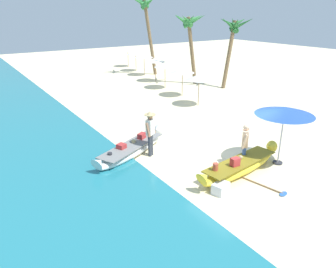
{
  "coord_description": "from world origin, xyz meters",
  "views": [
    {
      "loc": [
        -8.22,
        -7.92,
        5.5
      ],
      "look_at": [
        -1.64,
        1.83,
        0.9
      ],
      "focal_mm": 33.98,
      "sensor_mm": 36.0,
      "label": 1
    }
  ],
  "objects_px": {
    "person_vendor_hatted": "(150,130)",
    "palm_tree_tall_inland": "(146,13)",
    "boat_yellow_foreground": "(240,166)",
    "palm_tree_mid_cluster": "(233,31)",
    "cooler_box": "(221,188)",
    "paddle": "(269,188)",
    "boat_white_midground": "(132,149)",
    "palm_tree_leaning_seaward": "(189,26)",
    "person_tourist_customer": "(245,143)",
    "patio_umbrella_large": "(285,111)"
  },
  "relations": [
    {
      "from": "person_vendor_hatted",
      "to": "palm_tree_tall_inland",
      "type": "relative_size",
      "value": 0.28
    },
    {
      "from": "boat_yellow_foreground",
      "to": "palm_tree_mid_cluster",
      "type": "distance_m",
      "value": 14.49
    },
    {
      "from": "palm_tree_mid_cluster",
      "to": "cooler_box",
      "type": "distance_m",
      "value": 15.91
    },
    {
      "from": "boat_yellow_foreground",
      "to": "paddle",
      "type": "xyz_separation_m",
      "value": [
        0.03,
        -1.29,
        -0.25
      ]
    },
    {
      "from": "boat_white_midground",
      "to": "palm_tree_leaning_seaward",
      "type": "height_order",
      "value": "palm_tree_leaning_seaward"
    },
    {
      "from": "person_vendor_hatted",
      "to": "paddle",
      "type": "xyz_separation_m",
      "value": [
        1.89,
        -4.39,
        -1.05
      ]
    },
    {
      "from": "palm_tree_tall_inland",
      "to": "palm_tree_leaning_seaward",
      "type": "distance_m",
      "value": 5.2
    },
    {
      "from": "boat_white_midground",
      "to": "palm_tree_mid_cluster",
      "type": "relative_size",
      "value": 0.79
    },
    {
      "from": "boat_white_midground",
      "to": "person_vendor_hatted",
      "type": "height_order",
      "value": "person_vendor_hatted"
    },
    {
      "from": "boat_yellow_foreground",
      "to": "cooler_box",
      "type": "distance_m",
      "value": 1.59
    },
    {
      "from": "palm_tree_leaning_seaward",
      "to": "palm_tree_mid_cluster",
      "type": "xyz_separation_m",
      "value": [
        2.06,
        -2.54,
        -0.27
      ]
    },
    {
      "from": "person_vendor_hatted",
      "to": "person_tourist_customer",
      "type": "distance_m",
      "value": 3.65
    },
    {
      "from": "boat_white_midground",
      "to": "palm_tree_tall_inland",
      "type": "relative_size",
      "value": 0.61
    },
    {
      "from": "patio_umbrella_large",
      "to": "paddle",
      "type": "relative_size",
      "value": 1.33
    },
    {
      "from": "palm_tree_leaning_seaward",
      "to": "patio_umbrella_large",
      "type": "bearing_deg",
      "value": -113.4
    },
    {
      "from": "person_tourist_customer",
      "to": "patio_umbrella_large",
      "type": "xyz_separation_m",
      "value": [
        1.24,
        -0.62,
        1.16
      ]
    },
    {
      "from": "person_vendor_hatted",
      "to": "palm_tree_leaning_seaward",
      "type": "distance_m",
      "value": 13.83
    },
    {
      "from": "person_tourist_customer",
      "to": "paddle",
      "type": "xyz_separation_m",
      "value": [
        -0.54,
        -1.66,
        -0.9
      ]
    },
    {
      "from": "boat_white_midground",
      "to": "person_vendor_hatted",
      "type": "xyz_separation_m",
      "value": [
        0.62,
        -0.44,
        0.82
      ]
    },
    {
      "from": "person_tourist_customer",
      "to": "palm_tree_mid_cluster",
      "type": "distance_m",
      "value": 13.69
    },
    {
      "from": "person_vendor_hatted",
      "to": "palm_tree_mid_cluster",
      "type": "height_order",
      "value": "palm_tree_mid_cluster"
    },
    {
      "from": "boat_white_midground",
      "to": "paddle",
      "type": "bearing_deg",
      "value": -62.53
    },
    {
      "from": "cooler_box",
      "to": "patio_umbrella_large",
      "type": "bearing_deg",
      "value": -10.49
    },
    {
      "from": "boat_white_midground",
      "to": "palm_tree_mid_cluster",
      "type": "distance_m",
      "value": 14.26
    },
    {
      "from": "boat_white_midground",
      "to": "palm_tree_leaning_seaward",
      "type": "bearing_deg",
      "value": 42.96
    },
    {
      "from": "person_vendor_hatted",
      "to": "boat_yellow_foreground",
      "type": "bearing_deg",
      "value": -59.05
    },
    {
      "from": "boat_yellow_foreground",
      "to": "person_tourist_customer",
      "type": "distance_m",
      "value": 0.94
    },
    {
      "from": "boat_yellow_foreground",
      "to": "cooler_box",
      "type": "bearing_deg",
      "value": -158.11
    },
    {
      "from": "boat_white_midground",
      "to": "boat_yellow_foreground",
      "type": "bearing_deg",
      "value": -54.97
    },
    {
      "from": "boat_white_midground",
      "to": "person_tourist_customer",
      "type": "relative_size",
      "value": 2.44
    },
    {
      "from": "palm_tree_leaning_seaward",
      "to": "palm_tree_mid_cluster",
      "type": "bearing_deg",
      "value": -51.0
    },
    {
      "from": "palm_tree_leaning_seaward",
      "to": "cooler_box",
      "type": "distance_m",
      "value": 16.61
    },
    {
      "from": "boat_white_midground",
      "to": "palm_tree_mid_cluster",
      "type": "height_order",
      "value": "palm_tree_mid_cluster"
    },
    {
      "from": "boat_white_midground",
      "to": "cooler_box",
      "type": "relative_size",
      "value": 7.37
    },
    {
      "from": "boat_yellow_foreground",
      "to": "patio_umbrella_large",
      "type": "height_order",
      "value": "patio_umbrella_large"
    },
    {
      "from": "cooler_box",
      "to": "paddle",
      "type": "xyz_separation_m",
      "value": [
        1.5,
        -0.7,
        -0.14
      ]
    },
    {
      "from": "palm_tree_mid_cluster",
      "to": "patio_umbrella_large",
      "type": "bearing_deg",
      "value": -126.25
    },
    {
      "from": "patio_umbrella_large",
      "to": "palm_tree_mid_cluster",
      "type": "height_order",
      "value": "palm_tree_mid_cluster"
    },
    {
      "from": "palm_tree_leaning_seaward",
      "to": "cooler_box",
      "type": "bearing_deg",
      "value": -123.71
    },
    {
      "from": "palm_tree_tall_inland",
      "to": "palm_tree_leaning_seaward",
      "type": "relative_size",
      "value": 1.24
    },
    {
      "from": "palm_tree_tall_inland",
      "to": "cooler_box",
      "type": "distance_m",
      "value": 20.8
    },
    {
      "from": "palm_tree_mid_cluster",
      "to": "person_tourist_customer",
      "type": "bearing_deg",
      "value": -132.16
    },
    {
      "from": "boat_yellow_foreground",
      "to": "palm_tree_leaning_seaward",
      "type": "xyz_separation_m",
      "value": [
        7.45,
        12.78,
        4.07
      ]
    },
    {
      "from": "palm_tree_tall_inland",
      "to": "palm_tree_leaning_seaward",
      "type": "bearing_deg",
      "value": -81.54
    },
    {
      "from": "palm_tree_mid_cluster",
      "to": "person_vendor_hatted",
      "type": "bearing_deg",
      "value": -147.83
    },
    {
      "from": "person_vendor_hatted",
      "to": "person_tourist_customer",
      "type": "bearing_deg",
      "value": -48.32
    },
    {
      "from": "patio_umbrella_large",
      "to": "palm_tree_tall_inland",
      "type": "distance_m",
      "value": 19.02
    },
    {
      "from": "patio_umbrella_large",
      "to": "palm_tree_tall_inland",
      "type": "height_order",
      "value": "palm_tree_tall_inland"
    },
    {
      "from": "palm_tree_mid_cluster",
      "to": "boat_yellow_foreground",
      "type": "bearing_deg",
      "value": -132.87
    },
    {
      "from": "palm_tree_leaning_seaward",
      "to": "palm_tree_tall_inland",
      "type": "bearing_deg",
      "value": 98.46
    }
  ]
}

